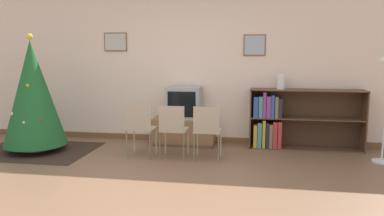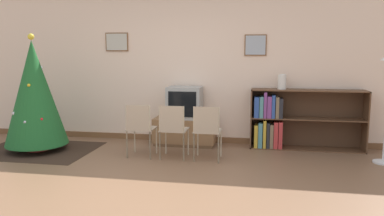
% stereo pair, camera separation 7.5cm
% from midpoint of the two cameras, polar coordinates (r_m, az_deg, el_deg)
% --- Properties ---
extents(ground_plane, '(24.00, 24.00, 0.00)m').
position_cam_midpoint_polar(ground_plane, '(4.38, -7.09, -12.87)').
color(ground_plane, brown).
extents(wall_back, '(8.78, 0.11, 2.70)m').
position_cam_midpoint_polar(wall_back, '(6.64, -0.56, 6.44)').
color(wall_back, beige).
rests_on(wall_back, ground_plane).
extents(area_rug, '(1.82, 1.39, 0.01)m').
position_cam_midpoint_polar(area_rug, '(6.65, -22.12, -5.95)').
color(area_rug, '#332319').
rests_on(area_rug, ground_plane).
extents(christmas_tree, '(0.98, 0.98, 1.87)m').
position_cam_midpoint_polar(christmas_tree, '(6.49, -22.58, 2.08)').
color(christmas_tree, maroon).
rests_on(christmas_tree, area_rug).
extents(tv_console, '(1.05, 0.46, 0.47)m').
position_cam_midpoint_polar(tv_console, '(6.48, -0.77, -3.58)').
color(tv_console, brown).
rests_on(tv_console, ground_plane).
extents(television, '(0.57, 0.44, 0.54)m').
position_cam_midpoint_polar(television, '(6.39, -0.78, 0.83)').
color(television, '#9E9E99').
rests_on(television, tv_console).
extents(folding_chair_left, '(0.40, 0.40, 0.82)m').
position_cam_midpoint_polar(folding_chair_left, '(5.70, -7.56, -2.88)').
color(folding_chair_left, tan).
rests_on(folding_chair_left, ground_plane).
extents(folding_chair_center, '(0.40, 0.40, 0.82)m').
position_cam_midpoint_polar(folding_chair_center, '(5.57, -2.53, -3.08)').
color(folding_chair_center, tan).
rests_on(folding_chair_center, ground_plane).
extents(folding_chair_right, '(0.40, 0.40, 0.82)m').
position_cam_midpoint_polar(folding_chair_right, '(5.48, 2.70, -3.27)').
color(folding_chair_right, tan).
rests_on(folding_chair_right, ground_plane).
extents(bookshelf, '(1.83, 0.36, 0.99)m').
position_cam_midpoint_polar(bookshelf, '(6.40, 14.57, -1.83)').
color(bookshelf, brown).
rests_on(bookshelf, ground_plane).
extents(vase, '(0.14, 0.14, 0.25)m').
position_cam_midpoint_polar(vase, '(6.32, 13.88, 3.92)').
color(vase, silver).
rests_on(vase, bookshelf).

